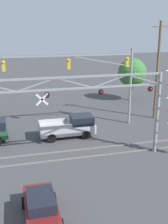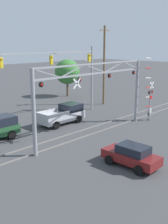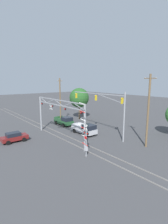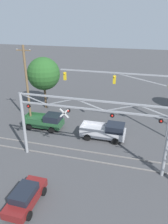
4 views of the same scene
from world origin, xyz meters
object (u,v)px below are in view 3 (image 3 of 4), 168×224
Objects in this scene: pickup_truck_following at (64,121)px; utility_pole_left at (60,100)px; crossing_signal_mast at (86,139)px; background_tree_far_left_verge at (79,98)px; pickup_truck_lead at (85,129)px; utility_pole_right at (148,111)px; sedan_waiting at (14,137)px; traffic_signal_span at (108,105)px; crossing_gantry at (59,114)px.

utility_pole_left is at bearing 167.89° from pickup_truck_following.
background_tree_far_left_verge is (-17.73, 12.54, 3.02)m from crossing_signal_mast.
pickup_truck_lead is at bearing -32.63° from background_tree_far_left_verge.
utility_pole_right is (20.22, 2.00, 0.19)m from utility_pole_left.
background_tree_far_left_verge reaches higher than sedan_waiting.
crossing_signal_mast is 9.85m from utility_pole_right.
traffic_signal_span is at bearing 4.77° from utility_pole_left.
traffic_signal_span reaches higher than crossing_signal_mast.
crossing_signal_mast is at bearing -108.70° from utility_pole_right.
sedan_waiting is 19.57m from background_tree_far_left_verge.
utility_pole_left is 1.30× the size of background_tree_far_left_verge.
sedan_waiting is (-7.36, -13.30, -4.69)m from traffic_signal_span.
utility_pole_right is at bearing 45.14° from sedan_waiting.
traffic_signal_span is 12.11m from pickup_truck_following.
crossing_signal_mast reaches higher than sedan_waiting.
crossing_gantry is 1.05× the size of traffic_signal_span.
sedan_waiting is (-11.11, -5.32, -1.48)m from crossing_signal_mast.
crossing_signal_mast is 9.38m from traffic_signal_span.
pickup_truck_lead is at bearing -4.17° from pickup_truck_following.
sedan_waiting is at bearing -134.86° from utility_pole_right.
crossing_signal_mast is 0.65× the size of utility_pole_right.
crossing_signal_mast is (7.87, -0.87, -1.99)m from crossing_gantry.
utility_pole_right is (10.87, 7.99, 1.08)m from crossing_gantry.
crossing_gantry reaches higher than pickup_truck_following.
background_tree_far_left_verge is at bearing 161.91° from traffic_signal_span.
traffic_signal_span is at bearing 8.31° from pickup_truck_following.
background_tree_far_left_verge is (-9.86, 11.67, 1.03)m from crossing_gantry.
crossing_signal_mast is 16.23m from pickup_truck_following.
pickup_truck_lead is 10.92m from utility_pole_left.
background_tree_far_left_verge is at bearing 147.37° from pickup_truck_lead.
utility_pole_right is (10.18, 3.07, 4.37)m from pickup_truck_lead.
utility_pole_right reaches higher than crossing_gantry.
pickup_truck_following is at bearing -171.69° from traffic_signal_span.
crossing_gantry reaches higher than sedan_waiting.
pickup_truck_following is (-11.12, -1.63, -4.51)m from traffic_signal_span.
traffic_signal_span reaches higher than pickup_truck_lead.
crossing_signal_mast reaches higher than crossing_gantry.
utility_pole_left is at bearing -84.89° from background_tree_far_left_verge.
crossing_gantry is at bearing 62.37° from sedan_waiting.
utility_pole_right is 1.35× the size of background_tree_far_left_verge.
utility_pole_right reaches higher than pickup_truck_lead.
crossing_gantry is 5.96m from pickup_truck_lead.
traffic_signal_span is (-3.75, 7.98, 3.21)m from crossing_signal_mast.
utility_pole_right reaches higher than pickup_truck_following.
traffic_signal_span is at bearing -18.09° from background_tree_far_left_verge.
crossing_signal_mast reaches higher than pickup_truck_lead.
sedan_waiting is (3.77, -11.67, -0.18)m from pickup_truck_following.
traffic_signal_span reaches higher than sedan_waiting.
pickup_truck_following is (-14.88, 6.35, -1.30)m from crossing_signal_mast.
pickup_truck_lead is at bearing -6.05° from utility_pole_left.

